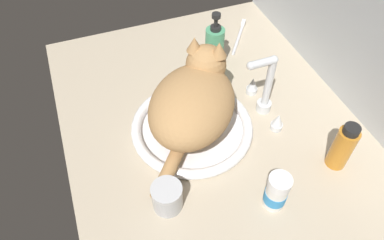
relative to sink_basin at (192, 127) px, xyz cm
name	(u,v)px	position (x,y,z in cm)	size (l,w,h in cm)	color
countertop	(214,135)	(2.58, 5.41, -2.67)	(106.59, 75.98, 3.00)	#B7A88E
backsplash_wall	(357,55)	(2.58, 44.60, 13.04)	(106.59, 2.40, 34.43)	#B2B7BC
sink_basin	(192,127)	(0.00, 0.00, 0.00)	(31.79, 31.79, 2.65)	white
faucet	(265,92)	(0.00, 20.46, 5.80)	(17.64, 9.19, 18.70)	silver
cat	(194,99)	(-1.45, 1.20, 8.86)	(36.22, 33.10, 18.51)	tan
pill_bottle	(276,192)	(26.23, 9.64, 3.44)	(5.07, 5.07, 9.93)	white
amber_bottle	(343,147)	(21.90, 29.13, 5.21)	(4.84, 4.84, 13.50)	#C67A23
metal_jar	(167,197)	(18.40, -12.65, 2.33)	(6.85, 6.85, 6.98)	#B2B5BA
soap_pump_bottle	(214,48)	(-21.26, 15.01, 6.10)	(5.53, 5.53, 18.81)	#4C9E70
toothbrush	(239,36)	(-32.13, 28.89, -0.56)	(15.42, 11.88, 1.70)	silver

